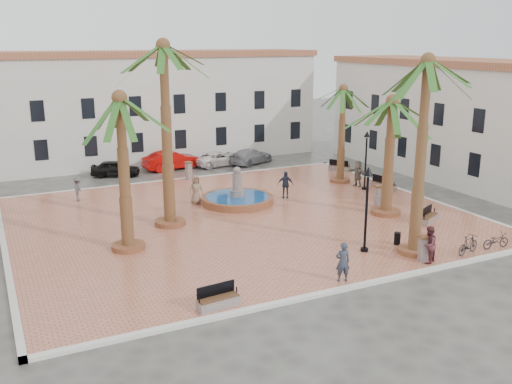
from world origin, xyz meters
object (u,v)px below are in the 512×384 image
(pedestrian_fountain_a, at_px, (196,190))
(car_white, at_px, (219,159))
(cyclist_b, at_px, (429,245))
(car_red, at_px, (172,160))
(bicycle_a, at_px, (496,240))
(lamppost_s, at_px, (367,195))
(pedestrian_east, at_px, (358,173))
(palm_nw, at_px, (164,65))
(bollard_e, at_px, (378,196))
(cyclist_a, at_px, (343,262))
(bollard_se, at_px, (423,248))
(bollard_n, at_px, (189,170))
(lamppost_e, at_px, (366,150))
(palm_s, at_px, (427,81))
(palm_e, at_px, (392,116))
(bench_e, at_px, (384,185))
(bench_s, at_px, (218,301))
(bench_ne, at_px, (340,168))
(bicycle_b, at_px, (468,245))
(bench_se, at_px, (429,218))
(pedestrian_fountain_b, at_px, (285,184))
(car_black, at_px, (115,168))
(pedestrian_north, at_px, (78,189))
(fountain, at_px, (237,198))
(palm_ne, at_px, (343,99))
(palm_sw, at_px, (121,117))

(pedestrian_fountain_a, relative_size, car_white, 0.43)
(cyclist_b, bearing_deg, car_red, -108.50)
(bicycle_a, bearing_deg, pedestrian_fountain_a, 43.10)
(lamppost_s, distance_m, pedestrian_east, 13.44)
(car_white, bearing_deg, palm_nw, 138.95)
(bollard_e, bearing_deg, cyclist_a, -134.96)
(pedestrian_east, bearing_deg, lamppost_s, -43.57)
(bollard_se, relative_size, bollard_n, 0.92)
(cyclist_b, bearing_deg, pedestrian_fountain_a, -94.37)
(lamppost_e, height_order, car_white, lamppost_e)
(palm_s, height_order, palm_e, palm_s)
(palm_s, xyz_separation_m, bench_e, (6.59, 10.72, -8.14))
(bench_s, bearing_deg, pedestrian_fountain_a, 67.53)
(bollard_e, xyz_separation_m, pedestrian_east, (1.95, 4.93, 0.22))
(bench_ne, relative_size, bicycle_b, 1.08)
(bench_se, height_order, bollard_e, bollard_e)
(cyclist_b, distance_m, pedestrian_fountain_b, 13.18)
(palm_e, xyz_separation_m, car_black, (-12.44, 17.74, -5.44))
(lamppost_s, bearing_deg, palm_s, -31.55)
(bench_ne, height_order, bicycle_a, bench_ne)
(bollard_se, bearing_deg, cyclist_a, -176.97)
(palm_nw, height_order, bench_e, palm_nw)
(pedestrian_north, bearing_deg, bench_e, -88.45)
(bollard_se, relative_size, pedestrian_east, 0.67)
(car_red, bearing_deg, bench_ne, -126.67)
(bench_se, height_order, bench_ne, bench_ne)
(car_white, bearing_deg, pedestrian_north, 108.58)
(pedestrian_north, bearing_deg, car_black, -11.42)
(fountain, distance_m, palm_ne, 11.07)
(bench_s, bearing_deg, car_white, 61.88)
(bench_se, height_order, car_white, car_white)
(bench_s, xyz_separation_m, pedestrian_north, (-2.37, 18.39, 0.55))
(pedestrian_north, xyz_separation_m, pedestrian_east, (18.79, -4.85, 0.13))
(bollard_n, bearing_deg, pedestrian_fountain_b, -61.57)
(fountain, relative_size, car_white, 1.05)
(bench_ne, distance_m, car_black, 17.87)
(pedestrian_fountain_b, bearing_deg, pedestrian_fountain_a, -161.54)
(bollard_n, distance_m, car_red, 4.60)
(palm_ne, height_order, pedestrian_north, palm_ne)
(fountain, xyz_separation_m, pedestrian_fountain_a, (-2.48, 0.99, 0.62))
(car_white, bearing_deg, bench_e, -159.75)
(bicycle_b, height_order, pedestrian_east, pedestrian_east)
(cyclist_a, bearing_deg, pedestrian_fountain_a, -70.46)
(palm_e, distance_m, bench_ne, 13.16)
(bicycle_b, height_order, car_black, car_black)
(bollard_n, relative_size, bicycle_a, 0.88)
(palm_s, xyz_separation_m, pedestrian_east, (5.41, 12.25, -7.47))
(car_red, bearing_deg, palm_sw, 149.75)
(bench_ne, bearing_deg, cyclist_b, 125.76)
(palm_e, height_order, car_black, palm_e)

